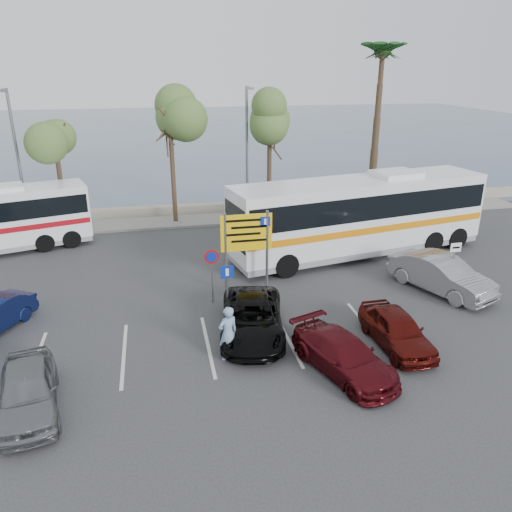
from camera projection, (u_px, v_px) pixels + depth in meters
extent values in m
plane|color=#333336|center=(237.00, 328.00, 18.83)|extent=(120.00, 120.00, 0.00)
cube|color=gray|center=(200.00, 220.00, 31.60)|extent=(44.00, 2.40, 0.15)
cube|color=gray|center=(197.00, 209.00, 33.35)|extent=(48.00, 0.80, 0.60)
plane|color=#414F68|center=(169.00, 132.00, 73.67)|extent=(140.00, 140.00, 0.00)
cylinder|color=#382619|center=(61.00, 186.00, 29.16)|extent=(0.28, 0.28, 5.04)
cylinder|color=#382619|center=(173.00, 177.00, 30.28)|extent=(0.28, 0.28, 5.60)
cylinder|color=#382619|center=(269.00, 176.00, 31.49)|extent=(0.28, 0.28, 5.18)
cylinder|color=#382619|center=(376.00, 134.00, 31.95)|extent=(0.48, 0.48, 10.00)
cylinder|color=slate|center=(19.00, 163.00, 27.88)|extent=(0.16, 0.16, 8.00)
cylinder|color=slate|center=(4.00, 89.00, 26.05)|extent=(0.12, 0.90, 0.12)
cube|color=slate|center=(2.00, 91.00, 25.61)|extent=(0.45, 0.25, 0.12)
cylinder|color=slate|center=(247.00, 155.00, 30.34)|extent=(0.16, 0.16, 8.00)
cylinder|color=slate|center=(248.00, 87.00, 28.51)|extent=(0.12, 0.90, 0.12)
cube|color=slate|center=(250.00, 88.00, 28.07)|extent=(0.45, 0.25, 0.12)
cylinder|color=slate|center=(226.00, 254.00, 21.13)|extent=(0.12, 0.12, 3.60)
cylinder|color=slate|center=(267.00, 251.00, 21.47)|extent=(0.12, 0.12, 3.60)
cube|color=yellow|center=(246.00, 233.00, 20.98)|extent=(2.20, 0.06, 1.60)
cube|color=#0C2699|center=(265.00, 222.00, 20.92)|extent=(0.42, 0.01, 0.42)
cylinder|color=slate|center=(212.00, 278.00, 20.52)|extent=(0.07, 0.07, 2.20)
cylinder|color=#B20C0C|center=(211.00, 257.00, 20.15)|extent=(0.60, 0.03, 0.60)
cylinder|color=slate|center=(228.00, 293.00, 19.13)|extent=(0.07, 0.07, 2.20)
cube|color=#0C2699|center=(227.00, 272.00, 18.79)|extent=(0.50, 0.03, 0.50)
cylinder|color=slate|center=(453.00, 267.00, 21.66)|extent=(0.07, 0.07, 2.20)
cube|color=white|center=(456.00, 247.00, 21.32)|extent=(0.50, 0.03, 0.40)
cube|color=white|center=(360.00, 212.00, 25.40)|extent=(13.86, 5.40, 3.33)
cube|color=black|center=(360.00, 201.00, 25.19)|extent=(13.60, 5.39, 1.19)
cube|color=orange|center=(359.00, 222.00, 25.59)|extent=(13.73, 5.41, 0.34)
cube|color=gray|center=(357.00, 243.00, 26.00)|extent=(13.72, 5.35, 0.62)
cube|color=white|center=(362.00, 177.00, 24.75)|extent=(2.56, 2.20, 0.27)
imported|color=slate|center=(28.00, 390.00, 14.14)|extent=(2.27, 4.17, 1.35)
imported|color=#4F0D12|center=(344.00, 355.00, 15.96)|extent=(2.98, 4.49, 1.21)
imported|color=#4E0F0B|center=(397.00, 329.00, 17.46)|extent=(1.62, 3.80, 1.28)
imported|color=black|center=(252.00, 318.00, 18.17)|extent=(3.05, 5.12, 1.33)
imported|color=gray|center=(441.00, 274.00, 21.68)|extent=(3.34, 5.03, 1.57)
imported|color=#809CBA|center=(228.00, 333.00, 16.54)|extent=(0.83, 0.70, 1.95)
imported|color=#31384A|center=(258.00, 252.00, 24.24)|extent=(0.84, 0.93, 1.57)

